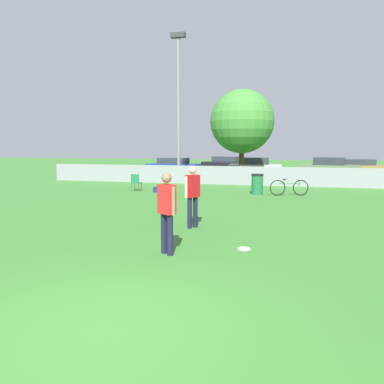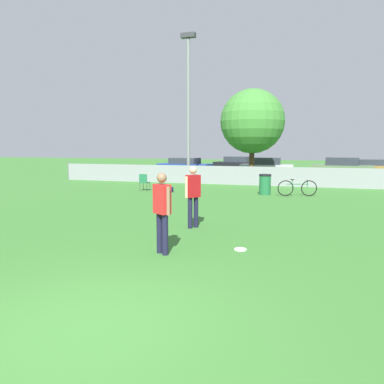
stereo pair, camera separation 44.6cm
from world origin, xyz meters
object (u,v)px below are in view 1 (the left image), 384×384
Objects in this scene: bicycle_sideline at (289,187)px; parked_car_olive at (329,168)px; light_pole at (178,97)px; folding_chair_sideline at (136,181)px; parked_car_tan at (357,167)px; player_defender_red at (193,193)px; frisbee_disc at (244,249)px; trash_bin at (257,184)px; parked_car_silver at (255,167)px; gear_bag_sideline at (159,190)px; player_thrower_red at (167,208)px; tree_near_pole at (242,122)px; parked_car_dark at (226,164)px; parked_car_blue at (173,166)px.

bicycle_sideline is 0.39× the size of parked_car_olive.
light_pole is 10.48× the size of folding_chair_sideline.
parked_car_tan reaches higher than folding_chair_sideline.
parked_car_olive is at bearing -131.01° from folding_chair_sideline.
player_defender_red is 6.24× the size of frisbee_disc.
parked_car_silver reaches higher than trash_bin.
parked_car_olive is (9.01, 11.72, 0.57)m from gear_bag_sideline.
light_pole is 16.49m from player_thrower_red.
frisbee_disc is at bearing 61.34° from player_thrower_red.
gear_bag_sideline is (-3.17, -6.87, -3.71)m from tree_near_pole.
parked_car_tan is at bearing 58.46° from parked_car_olive.
parked_car_dark is 5.57m from parked_car_silver.
parked_car_tan reaches higher than bicycle_sideline.
folding_chair_sideline is 0.19× the size of parked_car_tan.
player_thrower_red is at bearing -87.88° from tree_near_pole.
frisbee_disc is at bearing -60.17° from gear_bag_sideline.
tree_near_pole reaches higher than parked_car_olive.
folding_chair_sideline is (-5.13, 10.28, -0.50)m from player_thrower_red.
parked_car_blue is 6.86m from parked_car_silver.
light_pole is 2.04× the size of parked_car_dark.
parked_car_silver reaches higher than folding_chair_sideline.
parked_car_dark is at bearing 131.09° from player_thrower_red.
player_thrower_red and player_defender_red have the same top height.
parked_car_tan is at bearing 51.64° from gear_bag_sideline.
player_defender_red is 3.07× the size of gear_bag_sideline.
parked_car_olive is (5.21, 21.80, -0.30)m from player_thrower_red.
gear_bag_sideline is (-3.66, 7.44, -0.87)m from player_defender_red.
frisbee_disc is 21.34m from parked_car_olive.
parked_car_tan is (2.30, 2.58, -0.06)m from parked_car_olive.
parked_car_dark is (-5.69, 15.98, 0.29)m from bicycle_sideline.
light_pole is at bearing -153.13° from parked_car_tan.
parked_car_dark is at bearing 88.11° from gear_bag_sideline.
folding_chair_sideline is 0.22× the size of parked_car_silver.
light_pole is 14.03m from player_defender_red.
player_thrower_red reaches higher than gear_bag_sideline.
parked_car_blue is at bearing -123.24° from parked_car_dark.
trash_bin is 11.31m from parked_car_silver.
parked_car_silver is at bearing 34.92° from player_defender_red.
light_pole is 1.55× the size of tree_near_pole.
frisbee_disc is 0.29× the size of trash_bin.
gear_bag_sideline is at bearing -69.44° from parked_car_blue.
gear_bag_sideline is at bearing 119.83° from frisbee_disc.
tree_near_pole reaches higher than player_defender_red.
parked_car_olive reaches higher than trash_bin.
parked_car_tan is (7.69, 2.59, -0.05)m from parked_car_silver.
player_defender_red is at bearing -97.92° from trash_bin.
parked_car_blue is (-9.44, 11.99, 0.27)m from bicycle_sideline.
parked_car_tan is at bearing 37.37° from light_pole.
light_pole reaches higher than bicycle_sideline.
parked_car_silver is at bearing 84.58° from tree_near_pole.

